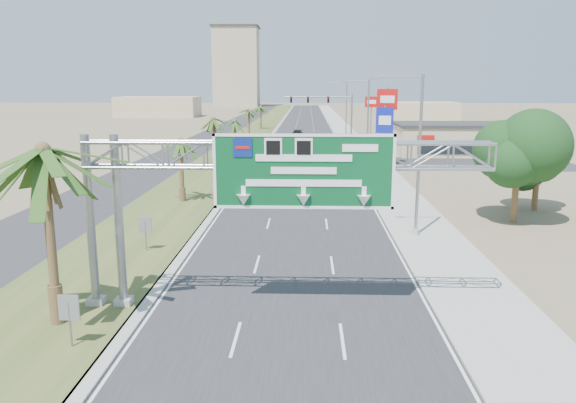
{
  "coord_description": "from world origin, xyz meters",
  "views": [
    {
      "loc": [
        0.64,
        -12.46,
        9.33
      ],
      "look_at": [
        -0.22,
        12.32,
        4.2
      ],
      "focal_mm": 35.0,
      "sensor_mm": 36.0,
      "label": 1
    }
  ],
  "objects_px": {
    "sign_gantry": "(265,168)",
    "car_mid_lane": "(287,169)",
    "car_far": "(297,134)",
    "pole_sign_red_near": "(387,104)",
    "pole_sign_blue": "(385,122)",
    "store_building": "(462,140)",
    "signal_mast": "(338,116)",
    "car_right_lane": "(346,155)",
    "car_left_lane": "(276,169)",
    "pole_sign_red_far": "(371,105)",
    "palm_near": "(43,152)"
  },
  "relations": [
    {
      "from": "car_mid_lane",
      "to": "car_right_lane",
      "type": "distance_m",
      "value": 13.78
    },
    {
      "from": "sign_gantry",
      "to": "palm_near",
      "type": "distance_m",
      "value": 8.41
    },
    {
      "from": "signal_mast",
      "to": "car_right_lane",
      "type": "distance_m",
      "value": 15.06
    },
    {
      "from": "sign_gantry",
      "to": "pole_sign_blue",
      "type": "relative_size",
      "value": 2.36
    },
    {
      "from": "sign_gantry",
      "to": "pole_sign_red_near",
      "type": "height_order",
      "value": "pole_sign_red_near"
    },
    {
      "from": "store_building",
      "to": "car_far",
      "type": "bearing_deg",
      "value": 134.26
    },
    {
      "from": "pole_sign_blue",
      "to": "pole_sign_red_far",
      "type": "xyz_separation_m",
      "value": [
        1.94,
        31.58,
        0.92
      ]
    },
    {
      "from": "car_left_lane",
      "to": "pole_sign_blue",
      "type": "xyz_separation_m",
      "value": [
        12.23,
        8.58,
        4.28
      ]
    },
    {
      "from": "signal_mast",
      "to": "car_right_lane",
      "type": "relative_size",
      "value": 1.78
    },
    {
      "from": "signal_mast",
      "to": "pole_sign_red_near",
      "type": "bearing_deg",
      "value": -74.59
    },
    {
      "from": "sign_gantry",
      "to": "car_mid_lane",
      "type": "relative_size",
      "value": 3.4
    },
    {
      "from": "store_building",
      "to": "signal_mast",
      "type": "bearing_deg",
      "value": 160.46
    },
    {
      "from": "car_far",
      "to": "pole_sign_red_far",
      "type": "distance_m",
      "value": 14.61
    },
    {
      "from": "signal_mast",
      "to": "car_far",
      "type": "relative_size",
      "value": 2.19
    },
    {
      "from": "sign_gantry",
      "to": "car_far",
      "type": "relative_size",
      "value": 3.57
    },
    {
      "from": "car_mid_lane",
      "to": "car_left_lane",
      "type": "bearing_deg",
      "value": -162.82
    },
    {
      "from": "sign_gantry",
      "to": "signal_mast",
      "type": "distance_m",
      "value": 62.37
    },
    {
      "from": "pole_sign_red_far",
      "to": "palm_near",
      "type": "bearing_deg",
      "value": -105.05
    },
    {
      "from": "pole_sign_red_far",
      "to": "car_left_lane",
      "type": "bearing_deg",
      "value": -109.44
    },
    {
      "from": "signal_mast",
      "to": "pole_sign_blue",
      "type": "distance_m",
      "value": 18.85
    },
    {
      "from": "sign_gantry",
      "to": "car_mid_lane",
      "type": "distance_m",
      "value": 36.06
    },
    {
      "from": "signal_mast",
      "to": "car_right_lane",
      "type": "height_order",
      "value": "signal_mast"
    },
    {
      "from": "sign_gantry",
      "to": "store_building",
      "type": "bearing_deg",
      "value": 67.64
    },
    {
      "from": "signal_mast",
      "to": "car_left_lane",
      "type": "bearing_deg",
      "value": -106.13
    },
    {
      "from": "car_mid_lane",
      "to": "pole_sign_blue",
      "type": "xyz_separation_m",
      "value": [
        11.12,
        8.06,
        4.33
      ]
    },
    {
      "from": "store_building",
      "to": "car_right_lane",
      "type": "bearing_deg",
      "value": -152.65
    },
    {
      "from": "store_building",
      "to": "car_mid_lane",
      "type": "distance_m",
      "value": 31.14
    },
    {
      "from": "store_building",
      "to": "car_left_lane",
      "type": "xyz_separation_m",
      "value": [
        -24.61,
        -20.92,
        -1.14
      ]
    },
    {
      "from": "palm_near",
      "to": "pole_sign_blue",
      "type": "xyz_separation_m",
      "value": [
        18.82,
        45.66,
        -1.79
      ]
    },
    {
      "from": "signal_mast",
      "to": "car_mid_lane",
      "type": "xyz_separation_m",
      "value": [
        -6.67,
        -26.37,
        -4.04
      ]
    },
    {
      "from": "car_mid_lane",
      "to": "car_far",
      "type": "relative_size",
      "value": 1.05
    },
    {
      "from": "pole_sign_red_near",
      "to": "palm_near",
      "type": "bearing_deg",
      "value": -112.36
    },
    {
      "from": "car_right_lane",
      "to": "pole_sign_blue",
      "type": "bearing_deg",
      "value": -40.81
    },
    {
      "from": "pole_sign_red_far",
      "to": "car_far",
      "type": "bearing_deg",
      "value": 160.21
    },
    {
      "from": "signal_mast",
      "to": "car_far",
      "type": "xyz_separation_m",
      "value": [
        -6.39,
        17.86,
        -4.17
      ]
    },
    {
      "from": "sign_gantry",
      "to": "car_far",
      "type": "height_order",
      "value": "sign_gantry"
    },
    {
      "from": "pole_sign_red_near",
      "to": "pole_sign_blue",
      "type": "xyz_separation_m",
      "value": [
        -0.34,
        -0.94,
        -2.08
      ]
    },
    {
      "from": "signal_mast",
      "to": "car_far",
      "type": "bearing_deg",
      "value": 109.7
    },
    {
      "from": "car_left_lane",
      "to": "car_mid_lane",
      "type": "xyz_separation_m",
      "value": [
        1.11,
        0.52,
        -0.05
      ]
    },
    {
      "from": "car_right_lane",
      "to": "pole_sign_red_far",
      "type": "relative_size",
      "value": 0.75
    },
    {
      "from": "signal_mast",
      "to": "pole_sign_red_far",
      "type": "bearing_deg",
      "value": 64.28
    },
    {
      "from": "car_right_lane",
      "to": "car_far",
      "type": "bearing_deg",
      "value": 103.66
    },
    {
      "from": "palm_near",
      "to": "pole_sign_red_far",
      "type": "relative_size",
      "value": 1.08
    },
    {
      "from": "store_building",
      "to": "car_mid_lane",
      "type": "relative_size",
      "value": 3.65
    },
    {
      "from": "pole_sign_red_far",
      "to": "pole_sign_blue",
      "type": "bearing_deg",
      "value": -93.51
    },
    {
      "from": "palm_near",
      "to": "signal_mast",
      "type": "height_order",
      "value": "palm_near"
    },
    {
      "from": "signal_mast",
      "to": "car_far",
      "type": "height_order",
      "value": "signal_mast"
    },
    {
      "from": "pole_sign_red_far",
      "to": "sign_gantry",
      "type": "bearing_deg",
      "value": -99.52
    },
    {
      "from": "car_left_lane",
      "to": "pole_sign_red_near",
      "type": "relative_size",
      "value": 0.55
    },
    {
      "from": "pole_sign_red_near",
      "to": "pole_sign_blue",
      "type": "relative_size",
      "value": 1.29
    }
  ]
}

